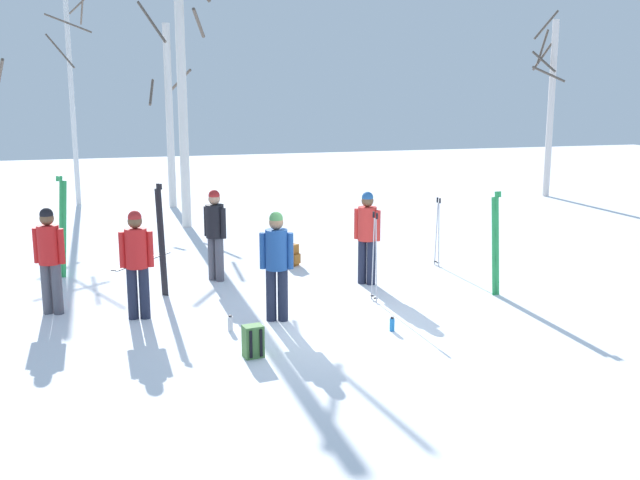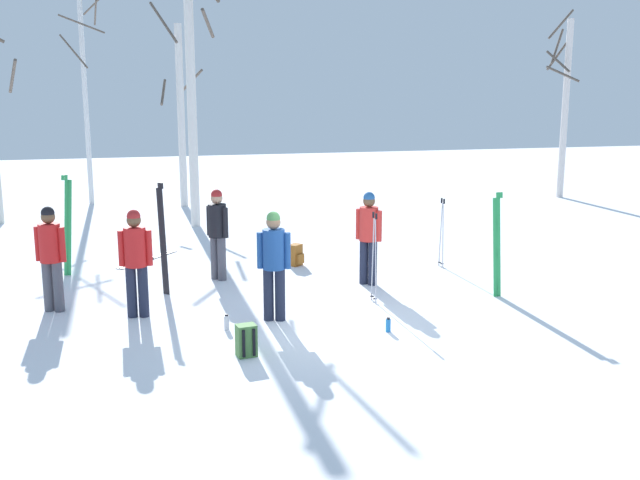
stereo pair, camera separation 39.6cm
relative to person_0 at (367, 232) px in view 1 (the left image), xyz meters
The scene contains 20 objects.
ground_plane 2.71m from the person_0, 115.65° to the right, with size 60.00×60.00×0.00m, color white.
person_0 is the anchor object (origin of this frame).
person_1 5.45m from the person_0, behind, with size 0.48×0.34×1.72m.
person_2 4.25m from the person_0, 167.34° to the right, with size 0.51×0.34×1.72m.
person_3 2.82m from the person_0, 157.81° to the left, with size 0.36×0.43×1.72m.
person_4 2.68m from the person_0, 141.62° to the right, with size 0.50×0.34×1.72m.
ski_pair_planted_0 5.74m from the person_0, 158.18° to the left, with size 0.26×0.05×1.95m.
ski_pair_planted_1 2.30m from the person_0, 36.50° to the right, with size 0.24×0.02×1.83m.
ski_pair_planted_2 3.67m from the person_0, behind, with size 0.15×0.15×1.96m.
ski_pair_lying_0 5.03m from the person_0, 141.15° to the left, with size 1.30×1.52×0.05m.
ski_poles_0 2.10m from the person_0, 26.33° to the left, with size 0.07×0.21×1.39m.
ski_poles_1 1.15m from the person_0, 104.03° to the right, with size 0.07×0.26×1.53m.
backpack_0 4.24m from the person_0, 131.93° to the right, with size 0.28×0.31×0.44m.
backpack_1 2.16m from the person_0, 118.10° to the left, with size 0.34×0.35×0.44m.
water_bottle_0 3.59m from the person_0, 146.06° to the right, with size 0.08×0.08×0.24m.
water_bottle_1 2.86m from the person_0, 102.54° to the right, with size 0.08×0.08×0.22m.
birch_tree_3 12.90m from the person_0, 114.41° to the left, with size 1.56×1.64×7.22m.
birch_tree_4 7.71m from the person_0, 109.80° to the left, with size 1.12×1.65×7.26m.
birch_tree_5 10.69m from the person_0, 103.59° to the left, with size 1.49×1.49×6.01m.
birch_tree_6 13.41m from the person_0, 42.59° to the left, with size 1.20×1.40×6.08m.
Camera 1 is at (-3.59, -10.08, 3.53)m, focal length 41.41 mm.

